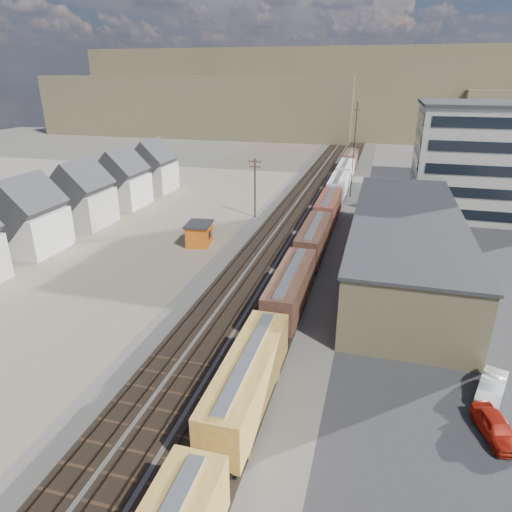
% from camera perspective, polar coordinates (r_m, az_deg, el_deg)
% --- Properties ---
extents(ground, '(300.00, 300.00, 0.00)m').
position_cam_1_polar(ground, '(38.97, -4.69, -13.84)').
color(ground, '#6B6356').
rests_on(ground, ground).
extents(ballast_bed, '(18.00, 200.00, 0.06)m').
position_cam_1_polar(ballast_bed, '(83.52, 7.02, 5.93)').
color(ballast_bed, '#4C4742').
rests_on(ballast_bed, ground).
extents(dirt_yard, '(24.00, 180.00, 0.03)m').
position_cam_1_polar(dirt_yard, '(79.62, -8.54, 5.05)').
color(dirt_yard, '#70624D').
rests_on(dirt_yard, ground).
extents(asphalt_lot, '(26.00, 120.00, 0.04)m').
position_cam_1_polar(asphalt_lot, '(69.27, 23.30, 0.89)').
color(asphalt_lot, '#232326').
rests_on(asphalt_lot, ground).
extents(rail_tracks, '(11.40, 200.00, 0.24)m').
position_cam_1_polar(rail_tracks, '(83.58, 6.65, 6.02)').
color(rail_tracks, black).
rests_on(rail_tracks, ground).
extents(freight_train, '(3.00, 119.74, 4.46)m').
position_cam_1_polar(freight_train, '(66.75, 8.20, 4.27)').
color(freight_train, black).
rests_on(freight_train, ground).
extents(warehouse, '(12.40, 40.40, 7.25)m').
position_cam_1_polar(warehouse, '(57.92, 18.09, 1.54)').
color(warehouse, tan).
rests_on(warehouse, ground).
extents(office_tower, '(22.60, 18.60, 18.45)m').
position_cam_1_polar(office_tower, '(87.20, 26.65, 10.72)').
color(office_tower, '#9E998E').
rests_on(office_tower, ground).
extents(utility_pole_north, '(2.20, 0.32, 10.00)m').
position_cam_1_polar(utility_pole_north, '(76.29, -0.12, 8.67)').
color(utility_pole_north, '#382619').
rests_on(utility_pole_north, ground).
extents(radio_mast, '(1.20, 0.16, 18.00)m').
position_cam_1_polar(radio_mast, '(90.77, 12.12, 12.78)').
color(radio_mast, black).
rests_on(radio_mast, ground).
extents(townhouse_row, '(8.15, 68.16, 10.47)m').
position_cam_1_polar(townhouse_row, '(73.30, -23.64, 5.50)').
color(townhouse_row, '#B7B2A8').
rests_on(townhouse_row, ground).
extents(hills_north, '(265.00, 80.00, 32.00)m').
position_cam_1_polar(hills_north, '(198.01, 12.82, 18.85)').
color(hills_north, brown).
rests_on(hills_north, ground).
extents(maintenance_shed, '(3.88, 4.75, 3.21)m').
position_cam_1_polar(maintenance_shed, '(65.01, -7.11, 2.78)').
color(maintenance_shed, orange).
rests_on(maintenance_shed, ground).
extents(parked_car_red, '(3.01, 4.85, 1.54)m').
position_cam_1_polar(parked_car_red, '(36.18, 27.78, -18.43)').
color(parked_car_red, '#AF1F10').
rests_on(parked_car_red, ground).
extents(parked_car_white, '(3.13, 5.05, 1.57)m').
position_cam_1_polar(parked_car_white, '(39.76, 27.37, -14.39)').
color(parked_car_white, silver).
rests_on(parked_car_white, ground).
extents(parked_car_blue, '(5.33, 4.73, 1.37)m').
position_cam_1_polar(parked_car_blue, '(92.44, 22.60, 6.39)').
color(parked_car_blue, navy).
rests_on(parked_car_blue, ground).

